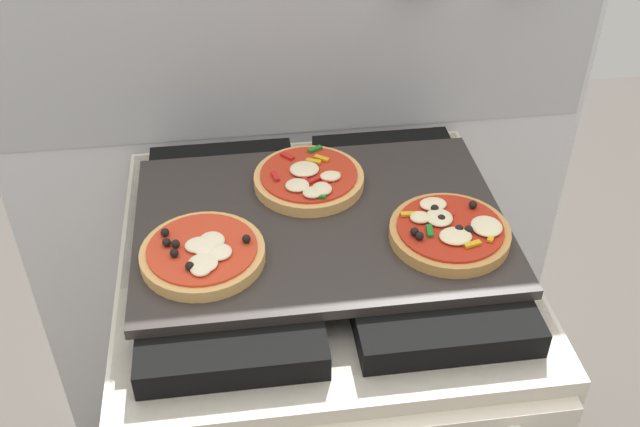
# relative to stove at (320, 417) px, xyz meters

# --- Properties ---
(kitchen_backsplash) EXTENTS (1.10, 0.09, 1.55)m
(kitchen_backsplash) POSITION_rel_stove_xyz_m (0.00, 0.34, 0.34)
(kitchen_backsplash) COLOR silver
(kitchen_backsplash) RESTS_ON ground_plane
(stove) EXTENTS (0.60, 0.64, 0.90)m
(stove) POSITION_rel_stove_xyz_m (0.00, 0.00, 0.00)
(stove) COLOR beige
(stove) RESTS_ON ground_plane
(baking_tray) EXTENTS (0.54, 0.38, 0.02)m
(baking_tray) POSITION_rel_stove_xyz_m (0.00, 0.00, 0.46)
(baking_tray) COLOR #2D2826
(baking_tray) RESTS_ON stove
(pizza_left) EXTENTS (0.17, 0.17, 0.03)m
(pizza_left) POSITION_rel_stove_xyz_m (-0.17, -0.07, 0.48)
(pizza_left) COLOR tan
(pizza_left) RESTS_ON baking_tray
(pizza_right) EXTENTS (0.17, 0.17, 0.03)m
(pizza_right) POSITION_rel_stove_xyz_m (0.18, -0.07, 0.48)
(pizza_right) COLOR #C18947
(pizza_right) RESTS_ON baking_tray
(pizza_center) EXTENTS (0.17, 0.17, 0.03)m
(pizza_center) POSITION_rel_stove_xyz_m (-0.01, 0.09, 0.48)
(pizza_center) COLOR tan
(pizza_center) RESTS_ON baking_tray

